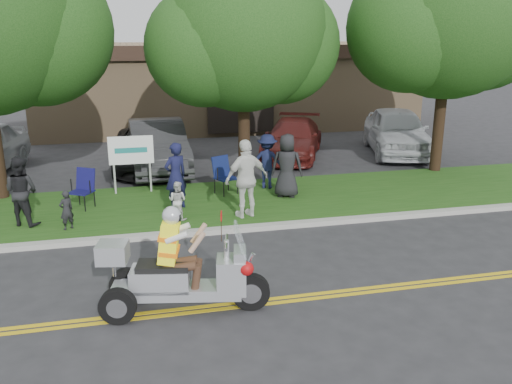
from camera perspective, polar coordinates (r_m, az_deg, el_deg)
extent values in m
plane|color=#28282B|center=(10.32, 4.55, -9.74)|extent=(120.00, 120.00, 0.00)
cube|color=gold|center=(9.83, 5.60, -11.15)|extent=(60.00, 0.10, 0.01)
cube|color=gold|center=(9.96, 5.30, -10.74)|extent=(60.00, 0.10, 0.01)
cube|color=#A8A89E|center=(13.00, 0.46, -3.73)|extent=(60.00, 0.25, 0.12)
cube|color=#1C4913|center=(14.98, -1.49, -0.97)|extent=(60.00, 4.00, 0.10)
cube|color=#9E7F5B|center=(28.34, -3.35, 11.31)|extent=(18.00, 8.00, 4.00)
cube|color=black|center=(24.26, -1.68, 14.49)|extent=(18.00, 0.30, 0.60)
sphere|color=#184112|center=(16.25, -22.08, 15.49)|extent=(4.05, 4.05, 4.05)
cylinder|color=#332114|center=(16.54, -1.27, 7.97)|extent=(0.36, 0.36, 4.20)
sphere|color=#184112|center=(16.35, -1.33, 16.84)|extent=(4.80, 4.80, 4.80)
sphere|color=#184112|center=(16.94, 2.58, 15.29)|extent=(3.60, 3.60, 3.60)
sphere|color=#184112|center=(15.95, -5.53, 14.89)|extent=(3.36, 3.36, 3.36)
cylinder|color=#332114|center=(18.77, 18.90, 8.98)|extent=(0.36, 0.36, 4.76)
sphere|color=#184112|center=(18.66, 19.76, 17.79)|extent=(5.60, 5.60, 5.60)
sphere|color=#184112|center=(19.67, 22.70, 15.89)|extent=(4.20, 4.20, 4.20)
sphere|color=#184112|center=(17.76, 15.97, 16.29)|extent=(3.92, 3.92, 3.92)
cylinder|color=silver|center=(15.91, -14.64, 1.38)|extent=(0.06, 0.06, 1.10)
cylinder|color=silver|center=(15.91, -11.05, 1.62)|extent=(0.06, 0.06, 1.10)
cube|color=white|center=(15.72, -13.03, 4.32)|extent=(1.25, 0.06, 0.80)
cylinder|color=black|center=(9.33, -0.54, -10.47)|extent=(0.67, 0.28, 0.65)
cylinder|color=black|center=(9.20, -14.35, -11.58)|extent=(0.63, 0.28, 0.61)
cylinder|color=black|center=(9.88, -13.42, -9.47)|extent=(0.63, 0.28, 0.61)
cube|color=silver|center=(9.36, -7.96, -10.25)|extent=(2.11, 0.89, 0.19)
cube|color=silver|center=(9.30, -10.03, -8.97)|extent=(1.05, 0.68, 0.38)
cube|color=black|center=(9.20, -9.76, -7.70)|extent=(0.94, 0.61, 0.11)
cube|color=silver|center=(9.19, -2.60, -8.69)|extent=(0.58, 0.60, 0.59)
cube|color=silver|center=(8.94, -1.67, -5.04)|extent=(0.30, 0.53, 0.53)
cube|color=silver|center=(9.24, -14.86, -6.16)|extent=(0.57, 0.54, 0.32)
sphere|color=#B20C0F|center=(8.97, -1.02, -7.96)|extent=(0.24, 0.24, 0.24)
cube|color=yellow|center=(9.02, -9.14, -5.20)|extent=(0.45, 0.50, 0.70)
sphere|color=silver|center=(8.85, -8.86, -2.47)|extent=(0.31, 0.31, 0.31)
cylinder|color=black|center=(14.86, -19.06, -0.99)|extent=(0.03, 0.03, 0.43)
cylinder|color=black|center=(14.59, -17.57, -1.16)|extent=(0.03, 0.03, 0.43)
cylinder|color=black|center=(15.19, -18.11, -0.52)|extent=(0.03, 0.03, 0.43)
cylinder|color=black|center=(14.92, -16.63, -0.69)|extent=(0.03, 0.03, 0.43)
cube|color=#12104F|center=(14.82, -17.92, 0.00)|extent=(0.72, 0.70, 0.04)
cube|color=#12104F|center=(14.93, -17.51, 1.33)|extent=(0.55, 0.42, 0.58)
cylinder|color=black|center=(15.17, -3.41, 0.29)|extent=(0.03, 0.03, 0.44)
cylinder|color=black|center=(15.45, -1.95, 0.61)|extent=(0.03, 0.03, 0.44)
cylinder|color=black|center=(15.52, -4.37, 0.65)|extent=(0.03, 0.03, 0.44)
cylinder|color=black|center=(15.79, -2.93, 0.95)|extent=(0.03, 0.03, 0.44)
cube|color=#101A4C|center=(15.42, -3.18, 1.46)|extent=(0.72, 0.70, 0.04)
cube|color=#101A4C|center=(15.53, -3.72, 2.72)|extent=(0.57, 0.39, 0.60)
imported|color=#141638|center=(14.16, -8.45, 1.70)|extent=(0.76, 0.66, 1.75)
imported|color=black|center=(13.96, -23.48, 0.10)|extent=(1.02, 0.95, 1.67)
imported|color=white|center=(13.34, -1.01, 1.42)|extent=(1.24, 0.79, 1.96)
imported|color=#151A3B|center=(15.91, 1.19, 3.25)|extent=(1.19, 0.95, 1.61)
imported|color=black|center=(15.04, 3.27, 2.79)|extent=(1.02, 0.85, 1.78)
imported|color=black|center=(13.35, -19.33, -1.81)|extent=(0.41, 0.38, 0.94)
imported|color=silver|center=(13.40, -8.27, -0.89)|extent=(0.59, 0.56, 0.97)
imported|color=#2E2E30|center=(18.71, -10.29, 4.79)|extent=(1.91, 5.15, 1.68)
imported|color=black|center=(19.08, -11.12, 4.59)|extent=(2.64, 5.27, 1.43)
imported|color=#511512|center=(20.52, 3.88, 5.63)|extent=(3.74, 5.17, 1.39)
imported|color=silver|center=(21.72, 14.62, 6.25)|extent=(3.48, 5.56, 1.77)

